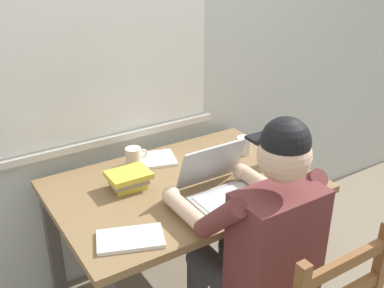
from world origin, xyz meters
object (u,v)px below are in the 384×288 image
object	(u,v)px
coffee_mug_dark	(273,156)
landscape_photo_print	(218,159)
seated_person	(257,240)
desk	(184,201)
coffee_mug_spare	(244,145)
computer_mouse	(277,182)
coffee_mug_white	(134,157)
book_stack_main	(129,179)
laptop	(223,185)

from	to	relation	value
coffee_mug_dark	landscape_photo_print	distance (m)	0.28
seated_person	coffee_mug_dark	size ratio (longest dim) A/B	10.30
desk	coffee_mug_spare	size ratio (longest dim) A/B	9.98
desk	computer_mouse	size ratio (longest dim) A/B	12.08
desk	coffee_mug_white	world-z (taller)	coffee_mug_white
coffee_mug_white	book_stack_main	bearing A→B (deg)	-121.95
desk	book_stack_main	world-z (taller)	book_stack_main
coffee_mug_spare	laptop	bearing A→B (deg)	-140.33
computer_mouse	book_stack_main	size ratio (longest dim) A/B	0.52
laptop	book_stack_main	world-z (taller)	laptop
coffee_mug_white	landscape_photo_print	size ratio (longest dim) A/B	0.91
desk	coffee_mug_white	size ratio (longest dim) A/B	10.19
seated_person	landscape_photo_print	xyz separation A→B (m)	(0.23, 0.60, 0.04)
desk	seated_person	distance (m)	0.49
coffee_mug_white	computer_mouse	bearing A→B (deg)	-48.77
desk	book_stack_main	distance (m)	0.29
computer_mouse	coffee_mug_dark	xyz separation A→B (m)	(0.13, 0.17, 0.03)
seated_person	book_stack_main	world-z (taller)	seated_person
seated_person	laptop	size ratio (longest dim) A/B	3.74
desk	coffee_mug_white	bearing A→B (deg)	112.31
landscape_photo_print	coffee_mug_dark	bearing A→B (deg)	-43.13
coffee_mug_dark	coffee_mug_spare	xyz separation A→B (m)	(-0.04, 0.18, -0.00)
desk	computer_mouse	world-z (taller)	computer_mouse
landscape_photo_print	coffee_mug_white	bearing A→B (deg)	158.41
coffee_mug_dark	seated_person	bearing A→B (deg)	-136.86
landscape_photo_print	desk	bearing A→B (deg)	-155.72
coffee_mug_dark	landscape_photo_print	xyz separation A→B (m)	(-0.20, 0.20, -0.05)
computer_mouse	book_stack_main	distance (m)	0.69
coffee_mug_dark	coffee_mug_spare	bearing A→B (deg)	101.52
seated_person	computer_mouse	world-z (taller)	seated_person
computer_mouse	book_stack_main	world-z (taller)	book_stack_main
coffee_mug_dark	coffee_mug_spare	world-z (taller)	coffee_mug_dark
laptop	coffee_mug_dark	distance (m)	0.40
desk	computer_mouse	distance (m)	0.45
laptop	computer_mouse	xyz separation A→B (m)	(0.26, -0.07, -0.04)
coffee_mug_white	coffee_mug_dark	world-z (taller)	coffee_mug_white
landscape_photo_print	laptop	bearing A→B (deg)	-120.51
coffee_mug_white	book_stack_main	world-z (taller)	coffee_mug_white
computer_mouse	coffee_mug_spare	world-z (taller)	coffee_mug_spare
coffee_mug_spare	landscape_photo_print	world-z (taller)	coffee_mug_spare
seated_person	laptop	distance (m)	0.32
coffee_mug_white	book_stack_main	size ratio (longest dim) A/B	0.62
computer_mouse	coffee_mug_white	distance (m)	0.72
coffee_mug_dark	computer_mouse	bearing A→B (deg)	-126.10
desk	computer_mouse	xyz separation A→B (m)	(0.35, -0.25, 0.11)
seated_person	laptop	bearing A→B (deg)	81.29
seated_person	coffee_mug_dark	bearing A→B (deg)	43.14
seated_person	laptop	world-z (taller)	seated_person
desk	coffee_mug_white	distance (m)	0.34
computer_mouse	landscape_photo_print	size ratio (longest dim) A/B	0.77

